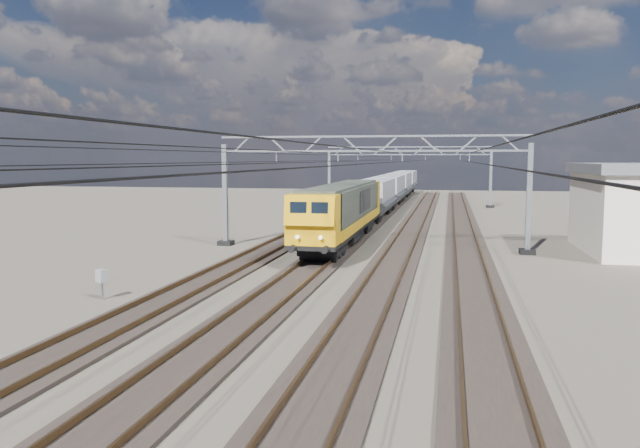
% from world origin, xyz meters
% --- Properties ---
extents(ground, '(160.00, 160.00, 0.00)m').
position_xyz_m(ground, '(0.00, 0.00, 0.00)').
color(ground, '#2A251F').
rests_on(ground, ground).
extents(track_outer_west, '(2.60, 140.00, 0.30)m').
position_xyz_m(track_outer_west, '(-6.00, 0.00, 0.07)').
color(track_outer_west, black).
rests_on(track_outer_west, ground).
extents(track_loco, '(2.60, 140.00, 0.30)m').
position_xyz_m(track_loco, '(-2.00, 0.00, 0.07)').
color(track_loco, black).
rests_on(track_loco, ground).
extents(track_inner_east, '(2.60, 140.00, 0.30)m').
position_xyz_m(track_inner_east, '(2.00, 0.00, 0.07)').
color(track_inner_east, black).
rests_on(track_inner_east, ground).
extents(track_outer_east, '(2.60, 140.00, 0.30)m').
position_xyz_m(track_outer_east, '(6.00, 0.00, 0.07)').
color(track_outer_east, black).
rests_on(track_outer_east, ground).
extents(catenary_gantry_mid, '(19.90, 0.90, 7.11)m').
position_xyz_m(catenary_gantry_mid, '(0.00, 4.00, 3.91)').
color(catenary_gantry_mid, '#90979D').
rests_on(catenary_gantry_mid, ground).
extents(catenary_gantry_far, '(19.90, 0.90, 7.11)m').
position_xyz_m(catenary_gantry_far, '(0.00, 40.00, 3.91)').
color(catenary_gantry_far, '#90979D').
rests_on(catenary_gantry_far, ground).
extents(overhead_wires, '(12.03, 140.00, 0.53)m').
position_xyz_m(overhead_wires, '(0.00, 8.00, 5.75)').
color(overhead_wires, black).
rests_on(overhead_wires, ground).
extents(locomotive, '(2.76, 21.10, 3.62)m').
position_xyz_m(locomotive, '(-2.00, 5.89, 2.33)').
color(locomotive, black).
rests_on(locomotive, ground).
extents(hopper_wagon_lead, '(3.38, 13.00, 3.25)m').
position_xyz_m(hopper_wagon_lead, '(-2.00, 23.59, 2.23)').
color(hopper_wagon_lead, black).
rests_on(hopper_wagon_lead, ground).
extents(hopper_wagon_mid, '(3.38, 13.00, 3.25)m').
position_xyz_m(hopper_wagon_mid, '(-2.00, 37.79, 2.23)').
color(hopper_wagon_mid, black).
rests_on(hopper_wagon_mid, ground).
extents(hopper_wagon_third, '(3.38, 13.00, 3.25)m').
position_xyz_m(hopper_wagon_third, '(-2.00, 51.99, 2.23)').
color(hopper_wagon_third, black).
rests_on(hopper_wagon_third, ground).
extents(hopper_wagon_fourth, '(3.38, 13.00, 3.25)m').
position_xyz_m(hopper_wagon_fourth, '(-2.00, 66.19, 2.23)').
color(hopper_wagon_fourth, black).
rests_on(hopper_wagon_fourth, ground).
extents(trackside_cabinet, '(0.50, 0.45, 1.22)m').
position_xyz_m(trackside_cabinet, '(-8.81, -12.14, 0.93)').
color(trackside_cabinet, '#90979D').
rests_on(trackside_cabinet, ground).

